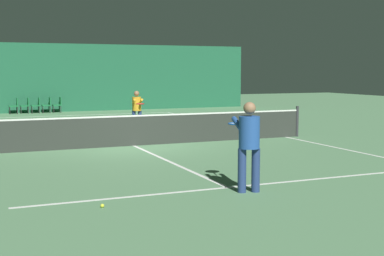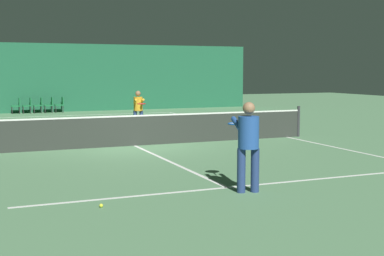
{
  "view_description": "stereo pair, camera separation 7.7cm",
  "coord_description": "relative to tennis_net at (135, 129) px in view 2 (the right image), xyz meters",
  "views": [
    {
      "loc": [
        -4.7,
        -15.71,
        2.32
      ],
      "look_at": [
        0.08,
        -4.41,
        0.99
      ],
      "focal_mm": 50.0,
      "sensor_mm": 36.0,
      "label": 1
    },
    {
      "loc": [
        -4.63,
        -15.74,
        2.32
      ],
      "look_at": [
        0.08,
        -4.41,
        0.99
      ],
      "focal_mm": 50.0,
      "sensor_mm": 36.0,
      "label": 2
    }
  ],
  "objects": [
    {
      "name": "courtside_chair_2",
      "position": [
        -1.2,
        14.09,
        -0.03
      ],
      "size": [
        0.44,
        0.44,
        0.84
      ],
      "rotation": [
        0.0,
        0.0,
        -1.57
      ],
      "color": "#2D2D2D",
      "rests_on": "ground"
    },
    {
      "name": "court_line_centre",
      "position": [
        0.0,
        0.0,
        -0.51
      ],
      "size": [
        0.1,
        12.8,
        0.0
      ],
      "color": "white",
      "rests_on": "ground"
    },
    {
      "name": "court_line_service_far",
      "position": [
        0.0,
        6.4,
        -0.51
      ],
      "size": [
        8.25,
        0.1,
        0.0
      ],
      "color": "white",
      "rests_on": "ground"
    },
    {
      "name": "courtside_chair_0",
      "position": [
        -2.34,
        14.09,
        -0.03
      ],
      "size": [
        0.44,
        0.44,
        0.84
      ],
      "rotation": [
        0.0,
        0.0,
        -1.57
      ],
      "color": "#2D2D2D",
      "rests_on": "ground"
    },
    {
      "name": "court_line_service_near",
      "position": [
        0.0,
        -6.4,
        -0.51
      ],
      "size": [
        8.25,
        0.1,
        0.0
      ],
      "color": "white",
      "rests_on": "ground"
    },
    {
      "name": "player_far",
      "position": [
        1.39,
        4.2,
        0.38
      ],
      "size": [
        0.55,
        1.32,
        1.52
      ],
      "rotation": [
        0.0,
        0.0,
        -1.74
      ],
      "color": "navy",
      "rests_on": "ground"
    },
    {
      "name": "tennis_net",
      "position": [
        0.0,
        0.0,
        0.0
      ],
      "size": [
        12.0,
        0.1,
        1.07
      ],
      "color": "#2D332D",
      "rests_on": "ground"
    },
    {
      "name": "tennis_ball",
      "position": [
        -2.65,
        -6.97,
        -0.48
      ],
      "size": [
        0.07,
        0.07,
        0.07
      ],
      "color": "#D1DB33",
      "rests_on": "ground"
    },
    {
      "name": "ground_plane",
      "position": [
        0.0,
        0.0,
        -0.51
      ],
      "size": [
        60.0,
        60.0,
        0.0
      ],
      "primitive_type": "plane",
      "color": "#56845B"
    },
    {
      "name": "backdrop_curtain",
      "position": [
        0.0,
        14.64,
        1.39
      ],
      "size": [
        23.0,
        0.12,
        3.79
      ],
      "color": "#1E5B3D",
      "rests_on": "ground"
    },
    {
      "name": "courtside_chair_3",
      "position": [
        -0.64,
        14.09,
        -0.03
      ],
      "size": [
        0.44,
        0.44,
        0.84
      ],
      "rotation": [
        0.0,
        0.0,
        -1.57
      ],
      "color": "#2D2D2D",
      "rests_on": "ground"
    },
    {
      "name": "courtside_chair_1",
      "position": [
        -1.77,
        14.09,
        -0.03
      ],
      "size": [
        0.44,
        0.44,
        0.84
      ],
      "rotation": [
        0.0,
        0.0,
        -1.57
      ],
      "color": "#2D2D2D",
      "rests_on": "ground"
    },
    {
      "name": "court_line_baseline_far",
      "position": [
        0.0,
        11.9,
        -0.51
      ],
      "size": [
        11.0,
        0.1,
        0.0
      ],
      "color": "white",
      "rests_on": "ground"
    },
    {
      "name": "courtside_chair_4",
      "position": [
        -0.07,
        14.09,
        -0.03
      ],
      "size": [
        0.44,
        0.44,
        0.84
      ],
      "rotation": [
        0.0,
        0.0,
        -1.57
      ],
      "color": "#2D2D2D",
      "rests_on": "ground"
    },
    {
      "name": "player_near",
      "position": [
        0.21,
        -6.87,
        0.49
      ],
      "size": [
        0.67,
        1.42,
        1.73
      ],
      "rotation": [
        0.0,
        0.0,
        1.34
      ],
      "color": "navy",
      "rests_on": "ground"
    },
    {
      "name": "court_line_sideline_right",
      "position": [
        5.5,
        0.0,
        -0.51
      ],
      "size": [
        0.1,
        23.8,
        0.0
      ],
      "color": "white",
      "rests_on": "ground"
    }
  ]
}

